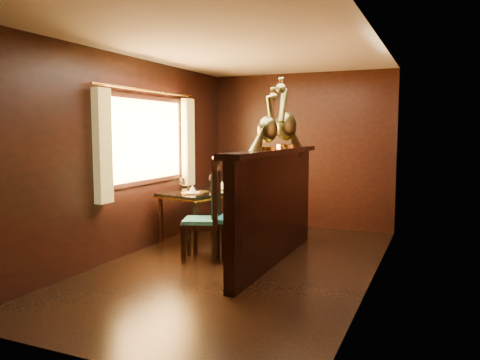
% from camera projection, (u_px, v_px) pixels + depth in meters
% --- Properties ---
extents(ground, '(5.00, 5.00, 0.00)m').
position_uv_depth(ground, '(240.00, 265.00, 5.49)').
color(ground, black).
rests_on(ground, ground).
extents(room_shell, '(3.04, 5.04, 2.52)m').
position_uv_depth(room_shell, '(233.00, 130.00, 5.37)').
color(room_shell, black).
rests_on(room_shell, ground).
extents(partition, '(0.26, 2.70, 1.36)m').
position_uv_depth(partition, '(274.00, 203.00, 5.56)').
color(partition, black).
rests_on(partition, ground).
extents(dining_table, '(1.00, 1.38, 0.94)m').
position_uv_depth(dining_table, '(204.00, 196.00, 6.56)').
color(dining_table, black).
rests_on(dining_table, ground).
extents(chair_left, '(0.60, 0.61, 1.29)m').
position_uv_depth(chair_left, '(211.00, 205.00, 5.67)').
color(chair_left, black).
rests_on(chair_left, ground).
extents(chair_right, '(0.55, 0.57, 1.33)m').
position_uv_depth(chair_right, '(244.00, 204.00, 5.62)').
color(chair_right, black).
rests_on(chair_right, ground).
extents(peacock_left, '(0.22, 0.59, 0.71)m').
position_uv_depth(peacock_left, '(268.00, 118.00, 5.21)').
color(peacock_left, '#17452C').
rests_on(peacock_left, partition).
extents(peacock_right, '(0.27, 0.72, 0.85)m').
position_uv_depth(peacock_right, '(286.00, 114.00, 5.81)').
color(peacock_right, '#17452C').
rests_on(peacock_right, partition).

